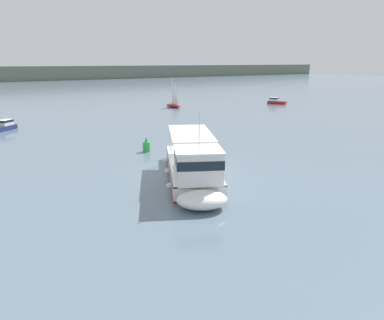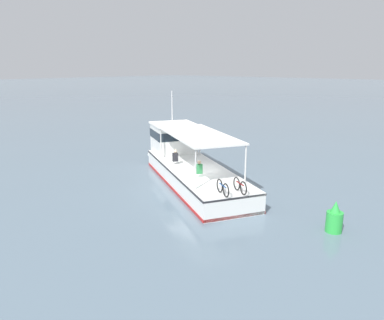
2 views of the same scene
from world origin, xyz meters
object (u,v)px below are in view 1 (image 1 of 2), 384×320
at_px(motorboat_off_bow, 4,126).
at_px(motorboat_far_right, 276,101).
at_px(sailboat_off_stern, 173,104).
at_px(channel_buoy, 147,146).
at_px(ferry_main, 193,169).

distance_m(motorboat_off_bow, motorboat_far_right, 49.50).
xyz_separation_m(motorboat_off_bow, motorboat_far_right, (49.47, 1.83, 0.00)).
bearing_deg(sailboat_off_stern, motorboat_far_right, -18.77).
relative_size(motorboat_far_right, channel_buoy, 2.71).
xyz_separation_m(sailboat_off_stern, motorboat_far_right, (19.86, -6.75, 0.00)).
bearing_deg(ferry_main, motorboat_far_right, 37.31).
height_order(motorboat_off_bow, sailboat_off_stern, sailboat_off_stern).
bearing_deg(ferry_main, channel_buoy, 81.21).
xyz_separation_m(ferry_main, motorboat_far_right, (41.57, 31.69, -0.47)).
height_order(ferry_main, sailboat_off_stern, sailboat_off_stern).
bearing_deg(channel_buoy, ferry_main, -98.79).
bearing_deg(motorboat_far_right, channel_buoy, -151.67).
bearing_deg(sailboat_off_stern, ferry_main, -119.46).
bearing_deg(motorboat_far_right, ferry_main, -142.69).
height_order(sailboat_off_stern, motorboat_far_right, sailboat_off_stern).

